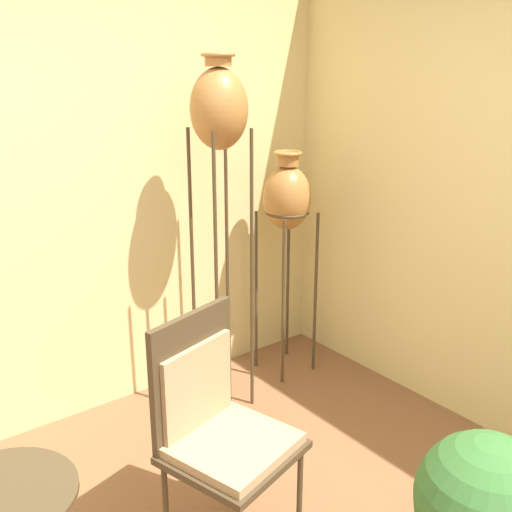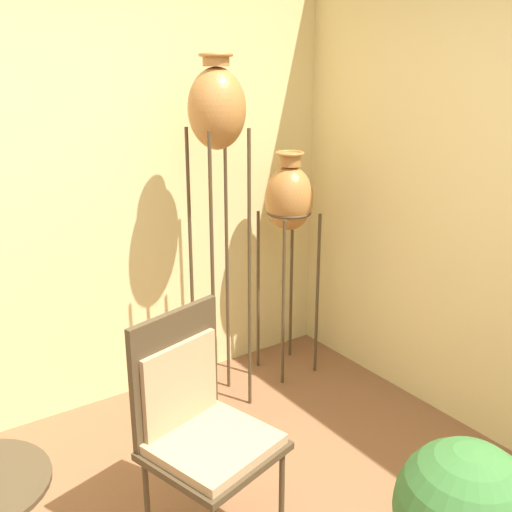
% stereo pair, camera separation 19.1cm
% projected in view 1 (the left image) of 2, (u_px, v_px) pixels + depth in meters
% --- Properties ---
extents(wall_back, '(7.66, 0.06, 2.70)m').
position_uv_depth(wall_back, '(37.00, 187.00, 3.06)').
color(wall_back, beige).
rests_on(wall_back, ground_plane).
extents(vase_stand_tall, '(0.30, 0.30, 2.00)m').
position_uv_depth(vase_stand_tall, '(219.00, 118.00, 3.10)').
color(vase_stand_tall, '#473823').
rests_on(vase_stand_tall, ground_plane).
extents(vase_stand_medium, '(0.30, 0.30, 1.45)m').
position_uv_depth(vase_stand_medium, '(287.00, 201.00, 3.68)').
color(vase_stand_medium, '#473823').
rests_on(vase_stand_medium, ground_plane).
extents(chair, '(0.57, 0.55, 1.03)m').
position_uv_depth(chair, '(217.00, 421.00, 2.38)').
color(chair, '#473823').
rests_on(chair, ground_plane).
extents(potted_plant, '(0.52, 0.52, 0.66)m').
position_uv_depth(potted_plant, '(484.00, 508.00, 2.23)').
color(potted_plant, brown).
rests_on(potted_plant, ground_plane).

